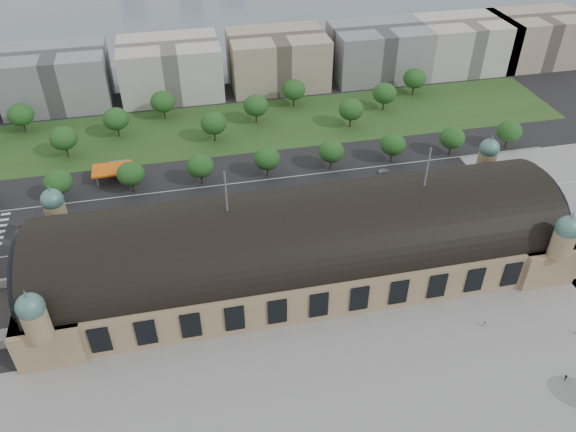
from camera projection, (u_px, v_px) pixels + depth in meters
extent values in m
plane|color=black|center=(301.00, 272.00, 165.13)|extent=(900.00, 900.00, 0.00)
cube|color=#9C8461|center=(301.00, 256.00, 161.51)|extent=(150.00, 40.00, 12.00)
cube|color=#9C8461|center=(58.00, 291.00, 150.16)|extent=(16.00, 43.00, 12.00)
cube|color=#9C8461|center=(512.00, 226.00, 172.86)|extent=(16.00, 43.00, 12.00)
cylinder|color=black|center=(301.00, 240.00, 157.90)|extent=(144.00, 37.60, 37.60)
cylinder|color=black|center=(26.00, 272.00, 144.33)|extent=(1.20, 32.00, 32.00)
cylinder|color=black|center=(537.00, 202.00, 169.06)|extent=(1.20, 32.00, 32.00)
cylinder|color=#9C8461|center=(57.00, 215.00, 160.52)|extent=(6.00, 6.00, 8.00)
sphere|color=slate|center=(52.00, 200.00, 157.20)|extent=(6.40, 6.40, 6.40)
cone|color=slate|center=(48.00, 188.00, 154.79)|extent=(1.00, 1.00, 2.50)
cylinder|color=#9C8461|center=(486.00, 163.00, 183.22)|extent=(6.00, 6.00, 8.00)
sphere|color=slate|center=(489.00, 148.00, 179.91)|extent=(6.40, 6.40, 6.40)
cone|color=slate|center=(492.00, 137.00, 177.50)|extent=(1.00, 1.00, 2.50)
cylinder|color=#9C8461|center=(37.00, 324.00, 127.76)|extent=(6.00, 6.00, 8.00)
sphere|color=slate|center=(30.00, 307.00, 124.44)|extent=(6.40, 6.40, 6.40)
cone|color=slate|center=(25.00, 294.00, 122.03)|extent=(1.00, 1.00, 2.50)
cylinder|color=#9C8461|center=(562.00, 244.00, 150.46)|extent=(6.00, 6.00, 8.00)
sphere|color=slate|center=(568.00, 228.00, 147.15)|extent=(6.40, 6.40, 6.40)
cone|color=slate|center=(573.00, 215.00, 144.74)|extent=(1.00, 1.00, 2.50)
cylinder|color=#59595B|center=(226.00, 192.00, 142.76)|extent=(0.50, 0.50, 12.00)
cylinder|color=#59595B|center=(428.00, 167.00, 152.08)|extent=(0.50, 0.50, 12.00)
cube|color=gray|center=(384.00, 389.00, 132.50)|extent=(190.00, 48.00, 0.12)
cube|color=black|center=(218.00, 206.00, 191.38)|extent=(260.00, 26.00, 0.10)
cube|color=#29461C|center=(215.00, 129.00, 235.12)|extent=(300.00, 45.00, 0.10)
cube|color=#DE5E0D|center=(112.00, 169.00, 201.34)|extent=(14.00, 9.00, 0.70)
cube|color=#59595B|center=(120.00, 167.00, 208.22)|extent=(7.00, 5.00, 3.20)
cylinder|color=#59595B|center=(98.00, 172.00, 204.41)|extent=(0.50, 0.50, 4.40)
cylinder|color=#59595B|center=(129.00, 169.00, 206.27)|extent=(0.50, 0.50, 4.40)
cylinder|color=#59595B|center=(97.00, 182.00, 199.42)|extent=(0.50, 0.50, 4.40)
cylinder|color=#59595B|center=(129.00, 178.00, 201.28)|extent=(0.50, 0.50, 4.40)
cube|color=gray|center=(56.00, 78.00, 248.08)|extent=(45.00, 32.00, 24.00)
cube|color=beige|center=(170.00, 68.00, 256.55)|extent=(45.00, 32.00, 24.00)
cube|color=#A2907F|center=(277.00, 60.00, 265.02)|extent=(45.00, 32.00, 24.00)
cube|color=gray|center=(378.00, 51.00, 273.49)|extent=(45.00, 32.00, 24.00)
cube|color=beige|center=(463.00, 44.00, 281.12)|extent=(45.00, 32.00, 24.00)
cube|color=#A2907F|center=(535.00, 38.00, 287.90)|extent=(45.00, 32.00, 24.00)
cylinder|color=#2D2116|center=(62.00, 195.00, 192.97)|extent=(0.70, 0.70, 4.32)
ellipsoid|color=#1B4619|center=(58.00, 182.00, 189.79)|extent=(9.60, 9.60, 8.16)
cylinder|color=#2D2116|center=(133.00, 186.00, 197.03)|extent=(0.70, 0.70, 4.32)
ellipsoid|color=#1B4619|center=(131.00, 174.00, 193.85)|extent=(9.60, 9.60, 8.16)
cylinder|color=#2D2116|center=(202.00, 179.00, 201.10)|extent=(0.70, 0.70, 4.32)
ellipsoid|color=#1B4619|center=(200.00, 166.00, 197.92)|extent=(9.60, 9.60, 8.16)
cylinder|color=#2D2116|center=(267.00, 171.00, 205.16)|extent=(0.70, 0.70, 4.32)
ellipsoid|color=#1B4619|center=(267.00, 159.00, 201.98)|extent=(9.60, 9.60, 8.16)
cylinder|color=#2D2116|center=(331.00, 164.00, 209.23)|extent=(0.70, 0.70, 4.32)
ellipsoid|color=#1B4619|center=(331.00, 151.00, 206.05)|extent=(9.60, 9.60, 8.16)
cylinder|color=#2D2116|center=(391.00, 157.00, 213.30)|extent=(0.70, 0.70, 4.32)
ellipsoid|color=#1B4619|center=(393.00, 144.00, 210.12)|extent=(9.60, 9.60, 8.16)
cylinder|color=#2D2116|center=(450.00, 150.00, 217.36)|extent=(0.70, 0.70, 4.32)
ellipsoid|color=#1B4619|center=(452.00, 138.00, 214.18)|extent=(9.60, 9.60, 8.16)
cylinder|color=#2D2116|center=(506.00, 143.00, 221.43)|extent=(0.70, 0.70, 4.32)
ellipsoid|color=#1B4619|center=(509.00, 131.00, 218.25)|extent=(9.60, 9.60, 8.16)
cylinder|color=#2D2116|center=(25.00, 127.00, 231.59)|extent=(0.70, 0.70, 4.68)
ellipsoid|color=#1B4619|center=(21.00, 115.00, 228.14)|extent=(10.40, 10.40, 8.84)
cylinder|color=#2D2116|center=(67.00, 151.00, 216.09)|extent=(0.70, 0.70, 4.68)
ellipsoid|color=#1B4619|center=(64.00, 138.00, 212.64)|extent=(10.40, 10.40, 8.84)
cylinder|color=#2D2116|center=(118.00, 132.00, 228.67)|extent=(0.70, 0.70, 4.68)
ellipsoid|color=#1B4619|center=(116.00, 119.00, 225.22)|extent=(10.40, 10.40, 8.84)
cylinder|color=#2D2116|center=(164.00, 114.00, 241.25)|extent=(0.70, 0.70, 4.68)
ellipsoid|color=#1B4619|center=(163.00, 102.00, 237.80)|extent=(10.40, 10.40, 8.84)
cylinder|color=#2D2116|center=(215.00, 136.00, 225.75)|extent=(0.70, 0.70, 4.68)
ellipsoid|color=#1B4619|center=(214.00, 123.00, 222.30)|extent=(10.40, 10.40, 8.84)
cylinder|color=#2D2116|center=(256.00, 118.00, 238.32)|extent=(0.70, 0.70, 4.68)
ellipsoid|color=#1B4619|center=(256.00, 106.00, 234.88)|extent=(10.40, 10.40, 8.84)
cylinder|color=#2D2116|center=(294.00, 102.00, 250.90)|extent=(0.70, 0.70, 4.68)
ellipsoid|color=#1B4619|center=(294.00, 90.00, 247.46)|extent=(10.40, 10.40, 8.84)
cylinder|color=#2D2116|center=(350.00, 122.00, 235.40)|extent=(0.70, 0.70, 4.68)
ellipsoid|color=#1B4619|center=(351.00, 109.00, 231.96)|extent=(10.40, 10.40, 8.84)
cylinder|color=#2D2116|center=(383.00, 105.00, 247.98)|extent=(0.70, 0.70, 4.68)
ellipsoid|color=#1B4619|center=(385.00, 93.00, 244.53)|extent=(10.40, 10.40, 8.84)
cylinder|color=#2D2116|center=(413.00, 90.00, 260.56)|extent=(0.70, 0.70, 4.68)
ellipsoid|color=#1B4619|center=(415.00, 79.00, 257.11)|extent=(10.40, 10.40, 8.84)
imported|color=black|center=(123.00, 217.00, 185.18)|extent=(4.98, 2.63, 1.34)
imported|color=#161740|center=(320.00, 193.00, 196.32)|extent=(3.95, 2.01, 1.29)
imported|color=slate|center=(384.00, 171.00, 207.91)|extent=(4.20, 1.92, 1.34)
imported|color=silver|center=(497.00, 175.00, 205.78)|extent=(5.26, 2.60, 1.43)
imported|color=black|center=(62.00, 248.00, 172.40)|extent=(4.81, 3.34, 1.50)
imported|color=maroon|center=(100.00, 250.00, 171.80)|extent=(6.32, 5.49, 1.62)
imported|color=#211C4F|center=(76.00, 247.00, 173.02)|extent=(5.23, 4.45, 1.44)
imported|color=#595D61|center=(180.00, 233.00, 178.51)|extent=(4.65, 3.65, 1.48)
imported|color=#BCBCBE|center=(205.00, 230.00, 179.85)|extent=(4.78, 3.15, 1.49)
imported|color=gray|center=(214.00, 236.00, 177.12)|extent=(5.69, 4.75, 1.45)
imported|color=black|center=(162.00, 235.00, 177.57)|extent=(4.99, 4.10, 1.36)
imported|color=red|center=(231.00, 221.00, 182.38)|extent=(10.95, 2.77, 3.04)
imported|color=white|center=(314.00, 200.00, 191.17)|extent=(11.89, 3.10, 3.29)
imported|color=beige|center=(387.00, 192.00, 195.70)|extent=(10.98, 3.37, 3.01)
imported|color=gray|center=(484.00, 324.00, 147.74)|extent=(0.90, 0.66, 1.66)
imported|color=gray|center=(565.00, 378.00, 134.00)|extent=(1.26, 1.03, 1.80)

